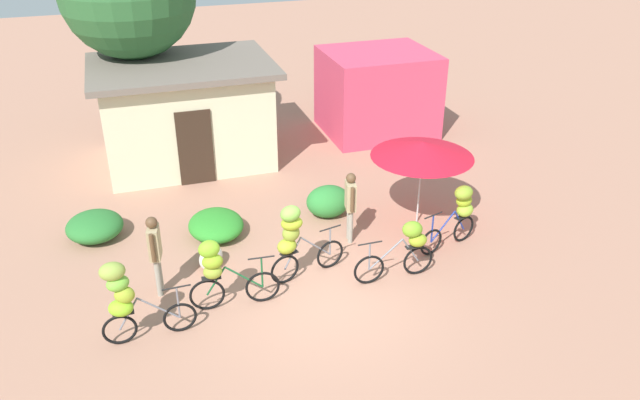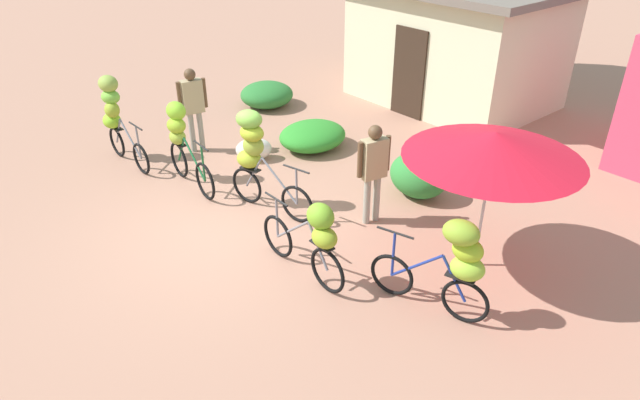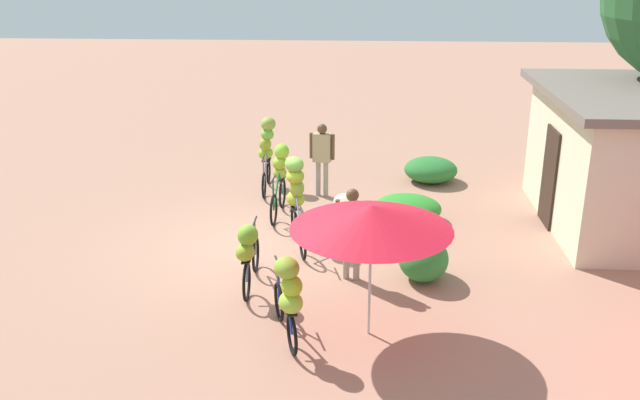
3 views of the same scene
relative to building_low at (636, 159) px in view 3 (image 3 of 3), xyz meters
name	(u,v)px [view 3 (image 3 of 3)]	position (x,y,z in m)	size (l,w,h in m)	color
ground_plane	(254,246)	(1.50, -7.48, -1.41)	(60.00, 60.00, 0.00)	tan
building_low	(636,159)	(0.00, 0.00, 0.00)	(4.85, 3.77, 2.78)	beige
hedge_bush_front_left	(431,170)	(-2.60, -3.76, -1.12)	(1.25, 1.28, 0.59)	#2C7531
hedge_bush_front_right	(407,208)	(-0.01, -4.49, -1.15)	(1.23, 1.43, 0.53)	#2F8E2B
hedge_bush_mid	(423,258)	(2.69, -4.38, -1.03)	(1.06, 0.86, 0.76)	#308437
market_umbrella	(372,217)	(4.57, -5.33, 0.44)	(2.31, 2.31, 2.03)	beige
bicycle_leftmost	(267,146)	(-2.03, -7.67, -0.44)	(1.63, 0.47, 1.64)	black
bicycle_near_pile	(280,174)	(-0.36, -7.18, -0.55)	(1.71, 0.38, 1.47)	black
bicycle_center_loaded	(296,192)	(1.20, -6.69, -0.40)	(1.66, 0.57, 1.68)	black
bicycle_by_shop	(249,251)	(3.36, -7.28, -0.68)	(1.71, 0.37, 1.24)	black
bicycle_rightmost	(288,293)	(4.98, -6.47, -0.56)	(1.53, 0.62, 1.41)	black
produce_sack	(348,204)	(-0.33, -5.72, -1.19)	(0.70, 0.44, 0.44)	silver
person_vendor	(352,225)	(2.78, -5.61, -0.41)	(0.28, 0.57, 1.65)	gray
person_bystander	(322,152)	(-1.42, -6.33, -0.38)	(0.27, 0.57, 1.69)	gray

